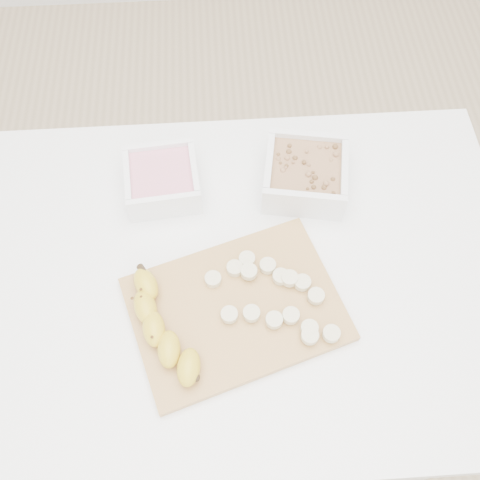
{
  "coord_description": "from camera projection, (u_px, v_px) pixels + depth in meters",
  "views": [
    {
      "loc": [
        -0.03,
        -0.41,
        1.6
      ],
      "look_at": [
        0.0,
        0.03,
        0.81
      ],
      "focal_mm": 40.0,
      "sensor_mm": 36.0,
      "label": 1
    }
  ],
  "objects": [
    {
      "name": "ground",
      "position": [
        241.0,
        380.0,
        1.6
      ],
      "size": [
        3.5,
        3.5,
        0.0
      ],
      "primitive_type": "plane",
      "color": "#C6AD89",
      "rests_on": "ground"
    },
    {
      "name": "table",
      "position": [
        241.0,
        293.0,
        1.03
      ],
      "size": [
        1.0,
        0.7,
        0.75
      ],
      "color": "white",
      "rests_on": "ground"
    },
    {
      "name": "bowl_yogurt",
      "position": [
        162.0,
        180.0,
        1.0
      ],
      "size": [
        0.15,
        0.15,
        0.06
      ],
      "color": "white",
      "rests_on": "table"
    },
    {
      "name": "bowl_granola",
      "position": [
        305.0,
        174.0,
        1.0
      ],
      "size": [
        0.17,
        0.17,
        0.07
      ],
      "color": "white",
      "rests_on": "table"
    },
    {
      "name": "cutting_board",
      "position": [
        236.0,
        309.0,
        0.9
      ],
      "size": [
        0.4,
        0.34,
        0.01
      ],
      "primitive_type": "cube",
      "rotation": [
        0.0,
        0.0,
        0.31
      ],
      "color": "tan",
      "rests_on": "table"
    },
    {
      "name": "banana",
      "position": [
        164.0,
        329.0,
        0.86
      ],
      "size": [
        0.11,
        0.22,
        0.04
      ],
      "primitive_type": null,
      "rotation": [
        0.0,
        0.0,
        0.24
      ],
      "color": "gold",
      "rests_on": "cutting_board"
    },
    {
      "name": "banana_slices",
      "position": [
        274.0,
        296.0,
        0.9
      ],
      "size": [
        0.22,
        0.17,
        0.02
      ],
      "color": "beige",
      "rests_on": "cutting_board"
    }
  ]
}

